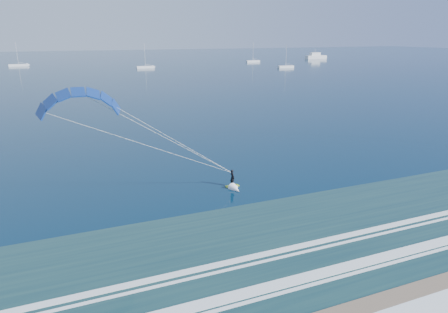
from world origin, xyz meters
name	(u,v)px	position (x,y,z in m)	size (l,w,h in m)	color
kitesurfer_rig	(159,135)	(-2.77, 23.01, 7.28)	(22.02, 4.50, 13.60)	#99BE16
motor_yacht	(316,56)	(161.70, 231.72, 1.73)	(15.86, 4.23, 6.44)	white
sailboat_1	(19,65)	(-30.61, 235.07, 0.69)	(9.87, 2.40, 13.14)	white
sailboat_2	(145,67)	(31.18, 195.04, 0.69)	(9.01, 2.40, 12.46)	white
sailboat_3	(253,61)	(103.30, 215.27, 0.68)	(8.86, 2.40, 12.07)	white
sailboat_4	(286,67)	(99.75, 169.51, 0.68)	(8.75, 2.40, 11.85)	white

